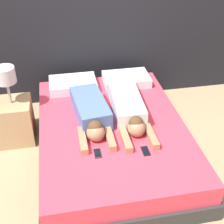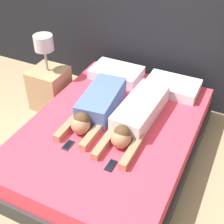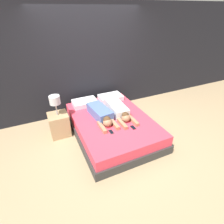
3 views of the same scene
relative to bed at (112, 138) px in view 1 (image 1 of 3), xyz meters
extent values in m
plane|color=#9E8460|center=(0.00, 0.00, -0.20)|extent=(12.00, 12.00, 0.00)
cube|color=black|center=(0.00, 1.24, 1.10)|extent=(12.00, 0.06, 2.60)
cube|color=#2D2D2D|center=(0.00, 0.00, -0.10)|extent=(1.59, 2.17, 0.18)
cube|color=#DB384C|center=(0.00, 0.00, 0.09)|extent=(1.53, 2.11, 0.21)
cube|color=silver|center=(-0.34, 0.83, 0.26)|extent=(0.58, 0.39, 0.11)
cube|color=silver|center=(0.34, 0.83, 0.26)|extent=(0.58, 0.39, 0.11)
cube|color=#4C66A5|center=(-0.21, 0.18, 0.31)|extent=(0.39, 0.71, 0.21)
sphere|color=#A37051|center=(-0.21, -0.24, 0.29)|extent=(0.18, 0.18, 0.18)
sphere|color=#4C331E|center=(-0.21, -0.21, 0.33)|extent=(0.16, 0.16, 0.16)
cube|color=#A37051|center=(-0.34, -0.26, 0.24)|extent=(0.07, 0.37, 0.07)
cube|color=#A37051|center=(-0.07, -0.26, 0.24)|extent=(0.07, 0.37, 0.07)
cube|color=silver|center=(0.20, 0.23, 0.30)|extent=(0.34, 0.79, 0.20)
sphere|color=#A37051|center=(0.20, -0.24, 0.29)|extent=(0.18, 0.18, 0.18)
sphere|color=#4C331E|center=(0.20, -0.22, 0.33)|extent=(0.15, 0.15, 0.15)
cube|color=#A37051|center=(0.07, -0.29, 0.24)|extent=(0.07, 0.43, 0.07)
cube|color=#A37051|center=(0.33, -0.29, 0.24)|extent=(0.07, 0.43, 0.07)
cube|color=#2D2D33|center=(-0.22, -0.44, 0.21)|extent=(0.07, 0.13, 0.01)
cube|color=black|center=(-0.22, -0.44, 0.21)|extent=(0.06, 0.11, 0.00)
cube|color=black|center=(0.23, -0.50, 0.21)|extent=(0.07, 0.13, 0.01)
cube|color=black|center=(0.23, -0.50, 0.21)|extent=(0.06, 0.11, 0.00)
cube|color=tan|center=(-1.06, 0.44, 0.06)|extent=(0.40, 0.40, 0.51)
cylinder|color=#999999|center=(-1.06, 0.44, 0.44)|extent=(0.03, 0.03, 0.26)
cylinder|color=#B2B2B7|center=(-1.06, 0.44, 0.66)|extent=(0.22, 0.22, 0.17)
camera|label=1|loc=(-0.50, -2.62, 2.20)|focal=50.00mm
camera|label=2|loc=(1.02, -2.10, 2.14)|focal=50.00mm
camera|label=3|loc=(-1.32, -2.87, 2.24)|focal=28.00mm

